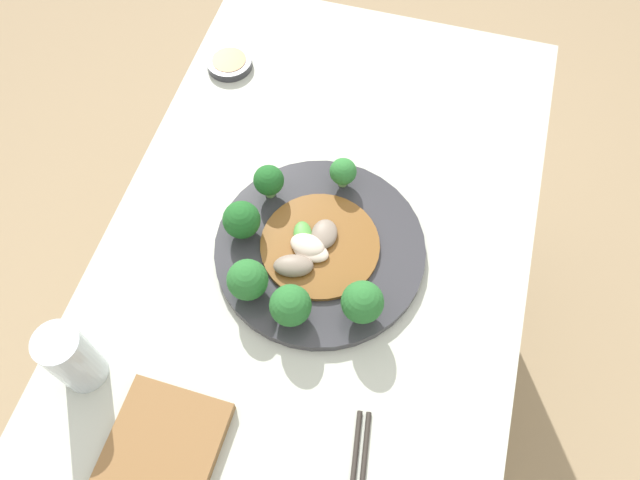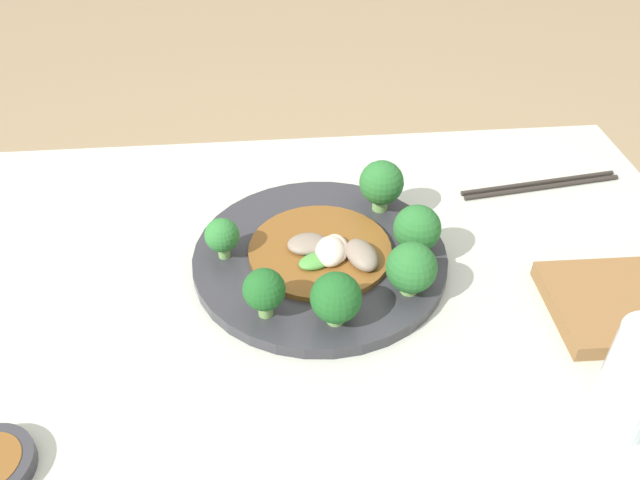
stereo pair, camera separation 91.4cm
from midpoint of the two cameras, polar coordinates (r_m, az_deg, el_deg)
name	(u,v)px [view 1 (the left image)]	position (r m, az deg, el deg)	size (l,w,h in m)	color
ground_plane	(318,382)	(1.47, 11.63, -23.15)	(8.00, 8.00, 0.00)	#9E8460
table	(318,330)	(1.10, 15.37, -20.99)	(1.04, 0.64, 0.76)	#B7BCAD
plate	(320,249)	(0.74, 23.32, -17.60)	(0.32, 0.32, 0.02)	#333338
broccoli_southwest	(362,302)	(0.71, 31.45, -24.56)	(0.06, 0.06, 0.07)	#7AAD5B
broccoli_northeast	(269,181)	(0.69, 17.06, -9.89)	(0.05, 0.05, 0.06)	#7AAD5B
broccoli_west	(290,306)	(0.67, 23.26, -26.41)	(0.06, 0.06, 0.07)	#70A356
broccoli_northwest	(248,280)	(0.65, 17.19, -23.88)	(0.06, 0.06, 0.07)	#7AAD5B
broccoli_east	(343,172)	(0.74, 25.27, -8.05)	(0.04, 0.04, 0.05)	#7AAD5B
broccoli_north	(242,220)	(0.66, 14.72, -15.68)	(0.06, 0.06, 0.06)	#7AAD5B
stirfry_center	(315,247)	(0.72, 23.27, -17.76)	(0.18, 0.18, 0.03)	brown
drinking_glass	(72,358)	(0.62, -4.83, -35.36)	(0.06, 0.06, 0.12)	silver
sauce_dish	(229,62)	(0.84, 7.83, 7.63)	(0.08, 0.08, 0.02)	#333338
cutting_board	(152,476)	(0.70, 7.75, -45.86)	(0.23, 0.14, 0.02)	brown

